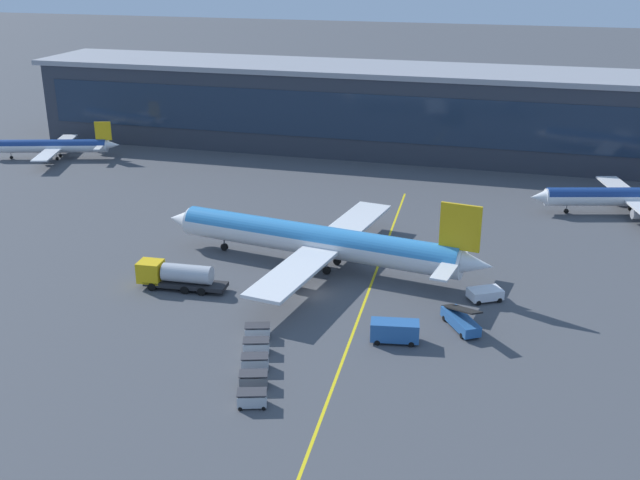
% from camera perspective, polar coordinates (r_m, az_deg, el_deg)
% --- Properties ---
extents(ground_plane, '(700.00, 700.00, 0.00)m').
position_cam_1_polar(ground_plane, '(90.45, -0.37, -4.07)').
color(ground_plane, '#47494F').
extents(apron_lead_in_line, '(4.87, 79.89, 0.01)m').
position_cam_1_polar(apron_lead_in_line, '(90.93, 3.59, -3.97)').
color(apron_lead_in_line, yellow).
rests_on(apron_lead_in_line, ground_plane).
extents(terminal_building, '(192.87, 20.41, 16.59)m').
position_cam_1_polar(terminal_building, '(151.62, 13.94, 8.97)').
color(terminal_building, '#2D333D').
rests_on(terminal_building, ground_plane).
extents(main_airliner, '(44.59, 35.73, 10.90)m').
position_cam_1_polar(main_airliner, '(96.68, -0.15, -0.04)').
color(main_airliner, white).
rests_on(main_airliner, ground_plane).
extents(fuel_tanker, '(10.93, 3.16, 3.25)m').
position_cam_1_polar(fuel_tanker, '(92.80, -10.69, -2.61)').
color(fuel_tanker, '#232326').
rests_on(fuel_tanker, ground_plane).
extents(belt_loader, '(4.82, 6.54, 3.49)m').
position_cam_1_polar(belt_loader, '(83.64, 10.45, -5.89)').
color(belt_loader, '#285B9E').
rests_on(belt_loader, ground_plane).
extents(crew_van, '(5.28, 2.89, 2.30)m').
position_cam_1_polar(crew_van, '(79.85, 5.67, -6.73)').
color(crew_van, '#285B9E').
rests_on(crew_van, ground_plane).
extents(pushback_tug, '(4.44, 3.93, 1.40)m').
position_cam_1_polar(pushback_tug, '(90.66, 12.17, -3.93)').
color(pushback_tug, white).
rests_on(pushback_tug, ground_plane).
extents(baggage_cart_0, '(2.99, 2.28, 1.48)m').
position_cam_1_polar(baggage_cart_0, '(69.71, -5.10, -11.68)').
color(baggage_cart_0, '#B2B7BC').
rests_on(baggage_cart_0, ground_plane).
extents(baggage_cart_1, '(2.99, 2.28, 1.48)m').
position_cam_1_polar(baggage_cart_1, '(72.42, -4.98, -10.32)').
color(baggage_cart_1, '#595B60').
rests_on(baggage_cart_1, ground_plane).
extents(baggage_cart_2, '(2.99, 2.28, 1.48)m').
position_cam_1_polar(baggage_cart_2, '(75.17, -4.88, -9.05)').
color(baggage_cart_2, '#B2B7BC').
rests_on(baggage_cart_2, ground_plane).
extents(baggage_cart_3, '(2.99, 2.28, 1.48)m').
position_cam_1_polar(baggage_cart_3, '(77.96, -4.78, -7.87)').
color(baggage_cart_3, '#B2B7BC').
rests_on(baggage_cart_3, ground_plane).
extents(baggage_cart_4, '(2.99, 2.28, 1.48)m').
position_cam_1_polar(baggage_cart_4, '(80.77, -4.69, -6.78)').
color(baggage_cart_4, '#B2B7BC').
rests_on(baggage_cart_4, ground_plane).
extents(commuter_jet_far, '(25.59, 20.58, 7.20)m').
position_cam_1_polar(commuter_jet_far, '(157.09, -19.39, 6.63)').
color(commuter_jet_far, white).
rests_on(commuter_jet_far, ground_plane).
extents(commuter_jet_near, '(29.16, 23.46, 7.94)m').
position_cam_1_polar(commuter_jet_near, '(126.03, 21.95, 3.02)').
color(commuter_jet_near, white).
rests_on(commuter_jet_near, ground_plane).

